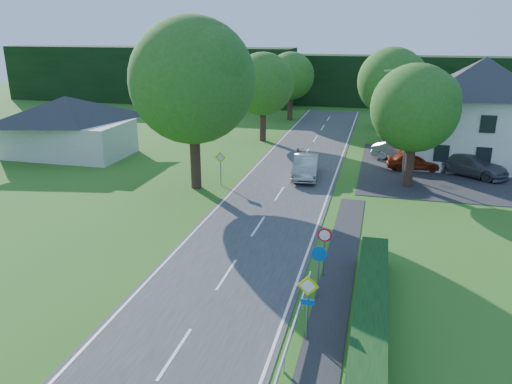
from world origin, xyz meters
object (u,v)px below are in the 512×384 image
(streetlight, at_px, (406,119))
(moving_car, at_px, (306,166))
(parked_car_silver_a, at_px, (402,151))
(parked_car_silver_b, at_px, (487,162))
(parked_car_red, at_px, (414,161))
(parked_car_grey, at_px, (470,164))
(motorcycle, at_px, (299,152))
(parasol, at_px, (411,165))

(streetlight, relative_size, moving_car, 1.57)
(parked_car_silver_a, height_order, parked_car_silver_b, parked_car_silver_a)
(parked_car_red, xyz_separation_m, parked_car_silver_a, (-0.88, 2.89, 0.09))
(moving_car, xyz_separation_m, parked_car_grey, (12.04, 3.68, -0.02))
(streetlight, xyz_separation_m, motorcycle, (-8.42, 4.06, -3.96))
(moving_car, relative_size, motorcycle, 2.89)
(parked_car_grey, bearing_deg, streetlight, 143.50)
(parked_car_grey, distance_m, parked_car_silver_b, 2.00)
(moving_car, relative_size, parked_car_red, 1.23)
(parked_car_silver_a, bearing_deg, moving_car, 146.72)
(streetlight, xyz_separation_m, parked_car_silver_b, (6.53, 3.39, -3.65))
(parked_car_grey, height_order, parked_car_silver_b, parked_car_grey)
(parked_car_red, distance_m, parasol, 1.82)
(streetlight, xyz_separation_m, parked_car_silver_a, (0.14, 5.40, -3.63))
(moving_car, bearing_deg, streetlight, 8.26)
(moving_car, distance_m, motorcycle, 5.94)
(streetlight, distance_m, parked_car_red, 4.60)
(motorcycle, xyz_separation_m, parked_car_silver_a, (8.56, 1.33, 0.33))
(motorcycle, bearing_deg, parked_car_silver_a, -12.15)
(moving_car, xyz_separation_m, motorcycle, (-1.46, 5.74, -0.38))
(streetlight, distance_m, parasol, 3.72)
(moving_car, height_order, parked_car_grey, moving_car)
(streetlight, bearing_deg, parasol, 43.37)
(parked_car_silver_a, relative_size, parked_car_grey, 0.86)
(parked_car_silver_a, bearing_deg, parked_car_silver_b, -95.62)
(parked_car_grey, bearing_deg, parked_car_silver_b, -14.03)
(moving_car, distance_m, parked_car_silver_b, 14.40)
(motorcycle, xyz_separation_m, parked_car_red, (9.44, -1.56, 0.24))
(streetlight, bearing_deg, parked_car_red, 67.94)
(parked_car_grey, distance_m, parasol, 4.52)
(parked_car_silver_b, bearing_deg, parked_car_silver_a, 71.60)
(parked_car_silver_b, height_order, parasol, parasol)
(moving_car, xyz_separation_m, parked_car_silver_b, (13.48, 5.06, -0.06))
(parked_car_grey, xyz_separation_m, parked_car_silver_b, (1.44, 1.39, -0.04))
(parasol, bearing_deg, streetlight, -136.63)
(streetlight, xyz_separation_m, parked_car_grey, (5.08, 2.00, -3.61))
(parked_car_grey, bearing_deg, motorcycle, 113.34)
(motorcycle, height_order, parasol, parasol)
(parked_car_silver_b, bearing_deg, parked_car_grey, 132.99)
(parked_car_silver_a, distance_m, parasol, 4.73)
(streetlight, distance_m, motorcycle, 10.15)
(parked_car_silver_a, bearing_deg, streetlight, -169.66)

